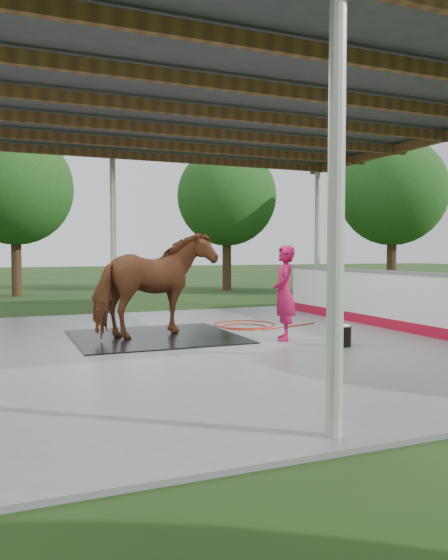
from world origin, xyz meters
name	(u,v)px	position (x,y,z in m)	size (l,w,h in m)	color
ground	(170,348)	(0.00, 0.00, 0.00)	(100.00, 100.00, 0.00)	#1E3814
concrete_slab	(170,347)	(0.00, 0.00, 0.03)	(12.00, 10.00, 0.05)	slate
pavilion_structure	(169,101)	(0.00, 0.00, 3.97)	(12.60, 10.60, 4.05)	beige
dasher_board	(398,302)	(4.60, 0.00, 0.59)	(0.16, 8.00, 1.15)	#A60D27
tree_belt	(171,126)	(0.30, 0.90, 3.79)	(28.00, 28.00, 5.80)	#382314
rubber_mat	(155,337)	(0.01, 0.93, 0.06)	(2.84, 2.66, 0.02)	black
horse	(155,283)	(0.01, 0.93, 1.01)	(1.01, 2.22, 1.88)	brown
handler	(284,293)	(1.98, -0.22, 0.86)	(0.59, 0.39, 1.63)	#B21347
wash_bucket	(340,335)	(2.53, -1.08, 0.22)	(0.37, 0.37, 0.34)	black
soap_bottle_a	(343,332)	(2.85, -0.71, 0.20)	(0.12, 0.12, 0.31)	silver
soap_bottle_b	(331,339)	(2.41, -1.00, 0.16)	(0.10, 0.10, 0.21)	#338CD8
hose_coil	(245,325)	(2.11, 1.68, 0.06)	(2.08, 1.51, 0.02)	#A6250B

